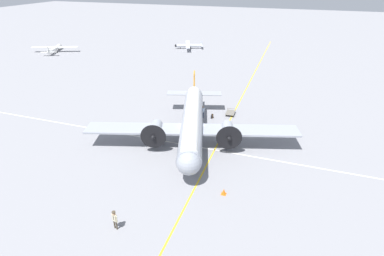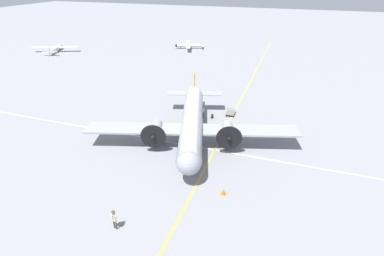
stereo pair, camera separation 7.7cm
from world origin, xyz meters
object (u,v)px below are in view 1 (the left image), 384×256
(crew_foreground, at_px, (115,218))
(baggage_cart, at_px, (230,113))
(light_aircraft_distant, at_px, (188,45))
(suitcase_near_door, at_px, (212,116))
(airliner_main, at_px, (192,123))
(traffic_cone, at_px, (224,192))
(light_aircraft_taxiing, at_px, (55,49))
(suitcase_upright_spare, at_px, (212,116))
(passenger_boarding, at_px, (202,111))

(crew_foreground, relative_size, baggage_cart, 0.94)
(light_aircraft_distant, bearing_deg, suitcase_near_door, 93.75)
(suitcase_near_door, height_order, baggage_cart, suitcase_near_door)
(airliner_main, bearing_deg, light_aircraft_distant, -176.88)
(airliner_main, bearing_deg, traffic_cone, 18.76)
(baggage_cart, xyz_separation_m, light_aircraft_taxiing, (21.88, 48.45, 0.58))
(baggage_cart, bearing_deg, suitcase_upright_spare, -50.71)
(light_aircraft_taxiing, bearing_deg, suitcase_upright_spare, -138.71)
(crew_foreground, relative_size, traffic_cone, 2.88)
(baggage_cart, relative_size, light_aircraft_taxiing, 0.17)
(airliner_main, height_order, suitcase_upright_spare, airliner_main)
(light_aircraft_distant, xyz_separation_m, traffic_cone, (-52.64, -21.86, -0.53))
(airliner_main, xyz_separation_m, crew_foreground, (-14.48, 1.20, -1.35))
(crew_foreground, height_order, traffic_cone, crew_foreground)
(suitcase_near_door, bearing_deg, crew_foreground, 175.22)
(passenger_boarding, height_order, traffic_cone, passenger_boarding)
(crew_foreground, distance_m, passenger_boarding, 20.89)
(baggage_cart, bearing_deg, suitcase_near_door, -50.88)
(suitcase_near_door, height_order, suitcase_upright_spare, suitcase_near_door)
(passenger_boarding, height_order, light_aircraft_distant, light_aircraft_distant)
(airliner_main, xyz_separation_m, suitcase_upright_spare, (6.76, -0.52, -2.15))
(suitcase_upright_spare, bearing_deg, crew_foreground, 175.37)
(airliner_main, relative_size, crew_foreground, 13.76)
(light_aircraft_taxiing, bearing_deg, passenger_boarding, -139.69)
(airliner_main, bearing_deg, suitcase_upright_spare, 158.82)
(suitcase_near_door, height_order, light_aircraft_distant, light_aircraft_distant)
(suitcase_upright_spare, distance_m, traffic_cone, 15.56)
(traffic_cone, bearing_deg, light_aircraft_distant, 22.55)
(airliner_main, distance_m, light_aircraft_distant, 47.58)
(suitcase_near_door, bearing_deg, airliner_main, 175.14)
(suitcase_near_door, distance_m, light_aircraft_taxiing, 52.09)
(suitcase_near_door, bearing_deg, baggage_cart, -48.52)
(baggage_cart, distance_m, light_aircraft_taxiing, 53.16)
(crew_foreground, xyz_separation_m, suitcase_near_door, (21.31, -1.78, -0.79))
(crew_foreground, bearing_deg, suitcase_near_door, -79.18)
(crew_foreground, distance_m, suitcase_upright_spare, 21.33)
(suitcase_upright_spare, height_order, traffic_cone, traffic_cone)
(crew_foreground, bearing_deg, suitcase_upright_spare, -79.03)
(traffic_cone, bearing_deg, baggage_cart, 10.32)
(light_aircraft_distant, xyz_separation_m, light_aircraft_taxiing, (-14.18, 29.61, 0.06))
(airliner_main, xyz_separation_m, light_aircraft_distant, (44.71, 16.19, -1.61))
(suitcase_near_door, relative_size, light_aircraft_distant, 0.06)
(suitcase_upright_spare, bearing_deg, baggage_cart, -48.35)
(airliner_main, relative_size, suitcase_upright_spare, 42.51)
(baggage_cart, bearing_deg, light_aircraft_taxiing, -116.66)
(airliner_main, distance_m, baggage_cart, 9.30)
(passenger_boarding, bearing_deg, traffic_cone, 79.61)
(passenger_boarding, height_order, light_aircraft_taxiing, light_aircraft_taxiing)
(airliner_main, relative_size, light_aircraft_distant, 2.47)
(suitcase_upright_spare, relative_size, baggage_cart, 0.30)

